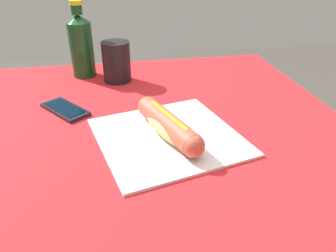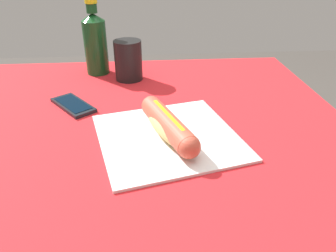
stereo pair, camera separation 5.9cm
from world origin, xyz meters
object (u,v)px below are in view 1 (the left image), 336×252
soda_bottle (81,45)px  drinking_cup (117,62)px  cell_phone (65,109)px  hot_dog (168,125)px

soda_bottle → drinking_cup: 0.13m
cell_phone → drinking_cup: (-0.19, 0.14, 0.06)m
soda_bottle → drinking_cup: (0.06, 0.10, -0.04)m
cell_phone → drinking_cup: 0.24m
soda_bottle → drinking_cup: size_ratio=1.90×
hot_dog → cell_phone: (-0.17, -0.23, -0.03)m
hot_dog → cell_phone: 0.29m
drinking_cup → cell_phone: bearing=-37.1°
cell_phone → soda_bottle: size_ratio=0.65×
cell_phone → soda_bottle: soda_bottle is taller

